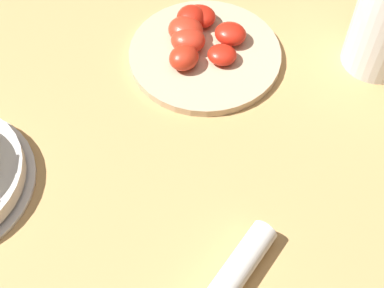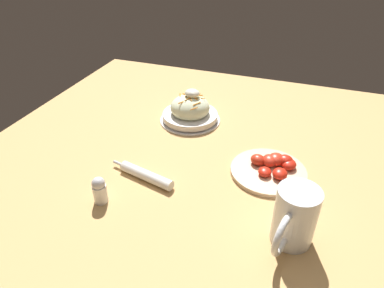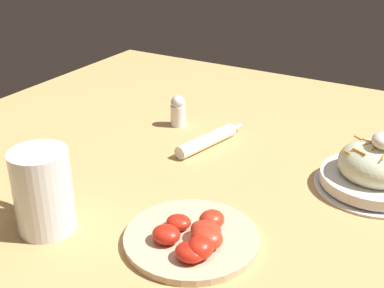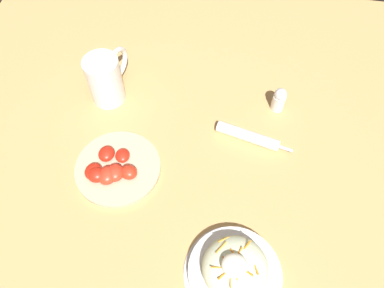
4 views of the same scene
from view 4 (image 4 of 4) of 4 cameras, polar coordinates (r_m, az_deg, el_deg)
ground_plane at (r=0.98m, az=-1.02°, el=-2.51°), size 1.43×1.43×0.00m
salad_plate at (r=0.84m, az=6.21°, el=-17.85°), size 0.21×0.21×0.12m
beer_mug at (r=1.07m, az=-12.45°, el=8.99°), size 0.09×0.16×0.14m
napkin_roll at (r=1.01m, az=8.29°, el=1.15°), size 0.20×0.07×0.03m
tomato_plate at (r=0.97m, az=-11.29°, el=-3.54°), size 0.21×0.21×0.04m
salt_shaker at (r=1.07m, az=12.64°, el=6.41°), size 0.04×0.04×0.07m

